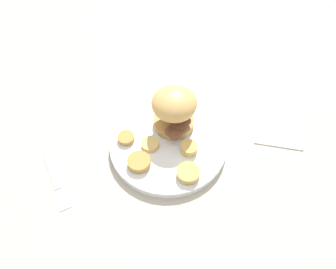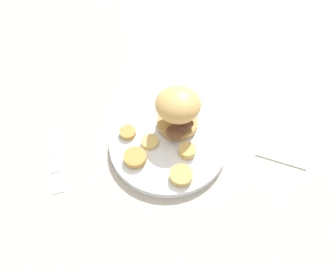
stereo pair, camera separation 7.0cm
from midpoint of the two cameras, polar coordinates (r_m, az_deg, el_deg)
The scene contains 10 objects.
ground_plane at distance 0.73m, azimuth 2.72°, elevation -2.24°, with size 4.00×4.00×0.00m, color #B2A899.
dinner_plate at distance 0.73m, azimuth 2.75°, elevation -1.77°, with size 0.26×0.26×0.02m.
sandwich at distance 0.71m, azimuth 4.59°, elevation 4.08°, with size 0.11×0.10×0.10m.
potato_round_0 at distance 0.69m, azimuth -2.86°, elevation -4.23°, with size 0.05×0.05×0.01m, color #BC8942.
potato_round_1 at distance 0.73m, azimuth -4.35°, elevation 0.20°, with size 0.04×0.04×0.01m, color #BC8942.
potato_round_2 at distance 0.70m, azimuth 6.22°, elevation -3.01°, with size 0.04×0.04×0.02m, color tan.
potato_round_3 at distance 0.71m, azimuth -0.39°, elevation -1.44°, with size 0.04×0.04×0.01m, color #DBB766.
potato_round_4 at distance 0.67m, azimuth 5.33°, elevation -7.30°, with size 0.05×0.05×0.01m, color tan.
fork at distance 0.74m, azimuth -16.75°, elevation -4.69°, with size 0.16×0.03×0.00m.
napkin at distance 0.78m, azimuth 21.88°, elevation -2.56°, with size 0.11×0.07×0.01m, color white.
Camera 2 is at (-0.39, 0.16, 0.60)m, focal length 35.00 mm.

